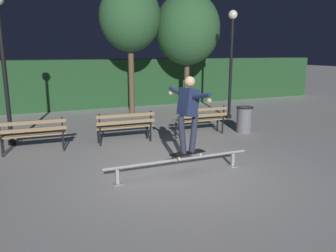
# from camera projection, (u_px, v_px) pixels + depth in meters

# --- Properties ---
(ground_plane) EXTENTS (90.00, 90.00, 0.00)m
(ground_plane) POSITION_uv_depth(u_px,v_px,m) (178.00, 174.00, 6.96)
(ground_plane) COLOR #ADAAA8
(hedge_backdrop) EXTENTS (24.00, 1.20, 2.12)m
(hedge_backdrop) POSITION_uv_depth(u_px,v_px,m) (91.00, 84.00, 15.04)
(hedge_backdrop) COLOR #234C28
(hedge_backdrop) RESTS_ON ground
(grind_rail) EXTENTS (3.16, 0.18, 0.35)m
(grind_rail) POSITION_uv_depth(u_px,v_px,m) (179.00, 161.00, 6.86)
(grind_rail) COLOR #9E9EA3
(grind_rail) RESTS_ON ground
(skateboard) EXTENTS (0.80, 0.31, 0.09)m
(skateboard) POSITION_uv_depth(u_px,v_px,m) (188.00, 153.00, 6.90)
(skateboard) COLOR black
(skateboard) RESTS_ON grind_rail
(skateboarder) EXTENTS (0.63, 1.40, 1.56)m
(skateboarder) POSITION_uv_depth(u_px,v_px,m) (188.00, 108.00, 6.70)
(skateboarder) COLOR black
(skateboarder) RESTS_ON skateboard
(park_bench_leftmost) EXTENTS (1.62, 0.48, 0.88)m
(park_bench_leftmost) POSITION_uv_depth(u_px,v_px,m) (32.00, 132.00, 8.27)
(park_bench_leftmost) COLOR black
(park_bench_leftmost) RESTS_ON ground
(park_bench_left_center) EXTENTS (1.62, 0.48, 0.88)m
(park_bench_left_center) POSITION_uv_depth(u_px,v_px,m) (125.00, 124.00, 9.17)
(park_bench_left_center) COLOR black
(park_bench_left_center) RESTS_ON ground
(park_bench_right_center) EXTENTS (1.62, 0.48, 0.88)m
(park_bench_right_center) POSITION_uv_depth(u_px,v_px,m) (201.00, 118.00, 10.07)
(park_bench_right_center) COLOR black
(park_bench_right_center) RESTS_ON ground
(tree_far_right) EXTENTS (2.75, 2.75, 4.91)m
(tree_far_right) POSITION_uv_depth(u_px,v_px,m) (187.00, 29.00, 14.20)
(tree_far_right) COLOR brown
(tree_far_right) RESTS_ON ground
(tree_behind_benches) EXTENTS (2.34, 2.34, 5.02)m
(tree_behind_benches) POSITION_uv_depth(u_px,v_px,m) (130.00, 18.00, 12.81)
(tree_behind_benches) COLOR brown
(tree_behind_benches) RESTS_ON ground
(lamp_post_left) EXTENTS (0.32, 0.32, 3.90)m
(lamp_post_left) POSITION_uv_depth(u_px,v_px,m) (2.00, 51.00, 8.57)
(lamp_post_left) COLOR black
(lamp_post_left) RESTS_ON ground
(lamp_post_right) EXTENTS (0.32, 0.32, 3.90)m
(lamp_post_right) POSITION_uv_depth(u_px,v_px,m) (231.00, 51.00, 12.19)
(lamp_post_right) COLOR black
(lamp_post_right) RESTS_ON ground
(trash_can) EXTENTS (0.52, 0.52, 0.80)m
(trash_can) POSITION_uv_depth(u_px,v_px,m) (244.00, 119.00, 10.45)
(trash_can) COLOR slate
(trash_can) RESTS_ON ground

